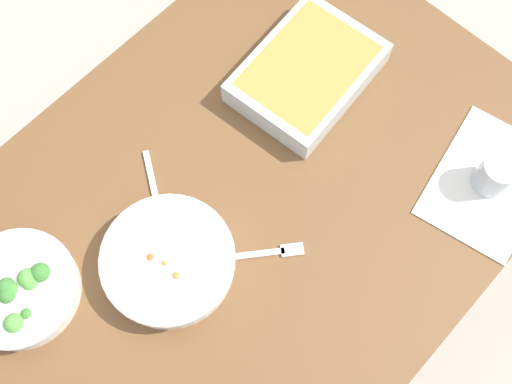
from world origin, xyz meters
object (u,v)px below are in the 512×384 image
(drink_cup, at_px, (494,175))
(spoon_by_stew, at_px, (157,201))
(stew_bowl, at_px, (168,261))
(broccoli_bowl, at_px, (18,289))
(spoon_by_broccoli, at_px, (43,279))
(fork_on_table, at_px, (265,253))
(baking_dish, at_px, (307,72))

(drink_cup, height_order, spoon_by_stew, drink_cup)
(stew_bowl, bearing_deg, broccoli_bowl, -35.68)
(broccoli_bowl, xyz_separation_m, spoon_by_stew, (-0.30, 0.05, -0.03))
(stew_bowl, height_order, spoon_by_broccoli, stew_bowl)
(broccoli_bowl, bearing_deg, fork_on_table, 142.77)
(stew_bowl, distance_m, baking_dish, 0.49)
(stew_bowl, bearing_deg, drink_cup, 148.37)
(drink_cup, xyz_separation_m, fork_on_table, (0.41, -0.22, -0.04))
(broccoli_bowl, distance_m, spoon_by_stew, 0.30)
(drink_cup, bearing_deg, fork_on_table, -28.55)
(drink_cup, distance_m, spoon_by_broccoli, 0.89)
(spoon_by_stew, height_order, spoon_by_broccoli, same)
(stew_bowl, relative_size, fork_on_table, 1.71)
(stew_bowl, xyz_separation_m, broccoli_bowl, (0.23, -0.16, -0.00))
(spoon_by_stew, xyz_separation_m, spoon_by_broccoli, (0.25, -0.04, 0.00))
(broccoli_bowl, distance_m, drink_cup, 0.93)
(spoon_by_stew, distance_m, fork_on_table, 0.24)
(drink_cup, relative_size, spoon_by_stew, 0.54)
(spoon_by_stew, bearing_deg, fork_on_table, 107.28)
(baking_dish, height_order, spoon_by_stew, baking_dish)
(fork_on_table, bearing_deg, drink_cup, 151.45)
(spoon_by_stew, bearing_deg, baking_dish, 175.62)
(spoon_by_stew, bearing_deg, stew_bowl, 57.88)
(fork_on_table, bearing_deg, baking_dish, -149.91)
(stew_bowl, bearing_deg, fork_on_table, 140.41)
(stew_bowl, xyz_separation_m, fork_on_table, (-0.14, 0.12, -0.03))
(broccoli_bowl, distance_m, baking_dish, 0.71)
(drink_cup, distance_m, fork_on_table, 0.47)
(spoon_by_broccoli, bearing_deg, baking_dish, 173.60)
(spoon_by_stew, distance_m, spoon_by_broccoli, 0.26)
(stew_bowl, height_order, broccoli_bowl, broccoli_bowl)
(fork_on_table, bearing_deg, stew_bowl, -39.59)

